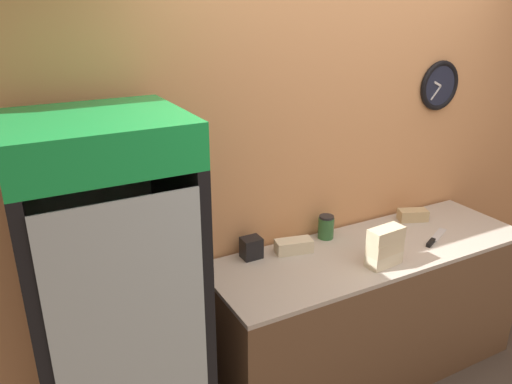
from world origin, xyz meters
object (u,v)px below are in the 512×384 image
(sandwich_stack_middle, at_px, (385,247))
(sandwich_stack_top, at_px, (386,234))
(napkin_dispenser, at_px, (251,248))
(beverage_cooler, at_px, (111,297))
(sandwich_flat_right, at_px, (294,246))
(condiment_jar, at_px, (326,227))
(sandwich_stack_bottom, at_px, (384,259))
(chefs_knife, at_px, (434,239))
(sandwich_flat_left, at_px, (413,215))

(sandwich_stack_middle, bearing_deg, sandwich_stack_top, 180.00)
(sandwich_stack_top, xyz_separation_m, napkin_dispenser, (-0.60, 0.41, -0.12))
(beverage_cooler, relative_size, sandwich_stack_middle, 8.66)
(sandwich_flat_right, relative_size, condiment_jar, 1.59)
(sandwich_stack_bottom, distance_m, napkin_dispenser, 0.73)
(beverage_cooler, relative_size, napkin_dispenser, 15.23)
(sandwich_stack_middle, relative_size, chefs_knife, 0.73)
(beverage_cooler, bearing_deg, condiment_jar, 9.71)
(sandwich_stack_bottom, relative_size, sandwich_stack_middle, 1.00)
(sandwich_flat_right, relative_size, chefs_knife, 0.79)
(beverage_cooler, xyz_separation_m, napkin_dispenser, (0.82, 0.22, -0.06))
(chefs_knife, height_order, condiment_jar, condiment_jar)
(sandwich_stack_bottom, height_order, napkin_dispenser, napkin_dispenser)
(sandwich_flat_right, xyz_separation_m, condiment_jar, (0.27, 0.06, 0.03))
(sandwich_stack_bottom, xyz_separation_m, sandwich_stack_top, (-0.00, 0.00, 0.15))
(beverage_cooler, relative_size, sandwich_flat_left, 8.92)
(beverage_cooler, bearing_deg, chefs_knife, -3.43)
(sandwich_stack_middle, height_order, sandwich_stack_top, sandwich_stack_top)
(beverage_cooler, height_order, condiment_jar, beverage_cooler)
(sandwich_stack_middle, relative_size, condiment_jar, 1.47)
(sandwich_stack_top, relative_size, sandwich_flat_left, 1.02)
(beverage_cooler, xyz_separation_m, sandwich_stack_bottom, (1.42, -0.19, -0.09))
(sandwich_flat_left, distance_m, sandwich_flat_right, 0.92)
(beverage_cooler, distance_m, napkin_dispenser, 0.86)
(sandwich_stack_bottom, bearing_deg, chefs_knife, 9.70)
(beverage_cooler, xyz_separation_m, condiment_jar, (1.34, 0.23, -0.05))
(beverage_cooler, xyz_separation_m, sandwich_stack_middle, (1.42, -0.19, -0.01))
(sandwich_stack_bottom, distance_m, chefs_knife, 0.47)
(beverage_cooler, bearing_deg, sandwich_stack_middle, -7.73)
(sandwich_stack_top, distance_m, sandwich_flat_right, 0.52)
(sandwich_flat_right, distance_m, chefs_knife, 0.87)
(sandwich_stack_middle, height_order, sandwich_flat_left, sandwich_stack_middle)
(beverage_cooler, distance_m, sandwich_flat_left, 2.00)
(sandwich_stack_top, xyz_separation_m, condiment_jar, (-0.08, 0.42, -0.11))
(beverage_cooler, height_order, sandwich_flat_right, beverage_cooler)
(chefs_knife, distance_m, condiment_jar, 0.65)
(sandwich_stack_bottom, relative_size, sandwich_flat_right, 0.93)
(sandwich_flat_left, bearing_deg, condiment_jar, 174.72)
(sandwich_stack_middle, distance_m, sandwich_flat_left, 0.68)
(beverage_cooler, xyz_separation_m, sandwich_stack_top, (1.42, -0.19, 0.06))
(sandwich_flat_left, xyz_separation_m, sandwich_flat_right, (-0.92, -0.00, 0.00))
(napkin_dispenser, bearing_deg, sandwich_stack_middle, -34.77)
(chefs_knife, bearing_deg, condiment_jar, 148.14)
(condiment_jar, height_order, napkin_dispenser, condiment_jar)
(sandwich_stack_middle, bearing_deg, napkin_dispenser, 145.23)
(sandwich_stack_bottom, height_order, sandwich_flat_right, sandwich_flat_right)
(sandwich_stack_top, height_order, condiment_jar, sandwich_stack_top)
(sandwich_stack_middle, bearing_deg, sandwich_stack_bottom, 0.00)
(sandwich_flat_right, distance_m, condiment_jar, 0.28)
(sandwich_stack_top, bearing_deg, chefs_knife, 9.70)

